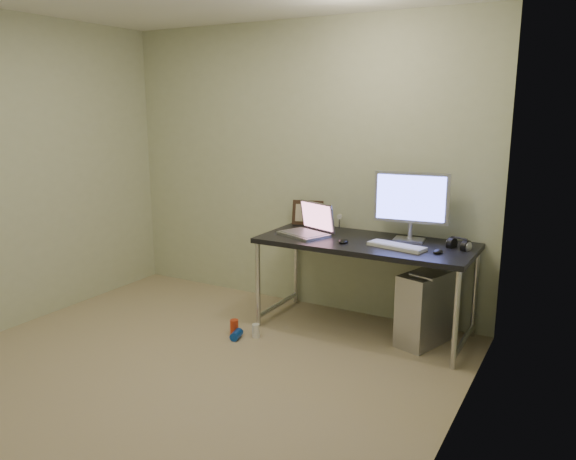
# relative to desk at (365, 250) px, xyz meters

# --- Properties ---
(floor) EXTENTS (3.50, 3.50, 0.00)m
(floor) POSITION_rel_desk_xyz_m (-0.80, -1.38, -0.67)
(floor) COLOR tan
(floor) RESTS_ON ground
(wall_back) EXTENTS (3.50, 0.02, 2.50)m
(wall_back) POSITION_rel_desk_xyz_m (-0.80, 0.37, 0.58)
(wall_back) COLOR beige
(wall_back) RESTS_ON ground
(wall_right) EXTENTS (0.02, 3.50, 2.50)m
(wall_right) POSITION_rel_desk_xyz_m (0.95, -1.38, 0.58)
(wall_right) COLOR beige
(wall_right) RESTS_ON ground
(desk) EXTENTS (1.67, 0.73, 0.75)m
(desk) POSITION_rel_desk_xyz_m (0.00, 0.00, 0.00)
(desk) COLOR black
(desk) RESTS_ON ground
(tower_computer) EXTENTS (0.39, 0.58, 0.60)m
(tower_computer) POSITION_rel_desk_xyz_m (0.51, 0.04, -0.39)
(tower_computer) COLOR #B0B1B5
(tower_computer) RESTS_ON ground
(cable_a) EXTENTS (0.01, 0.16, 0.69)m
(cable_a) POSITION_rel_desk_xyz_m (0.46, 0.32, -0.27)
(cable_a) COLOR black
(cable_a) RESTS_ON ground
(cable_b) EXTENTS (0.02, 0.11, 0.71)m
(cable_b) POSITION_rel_desk_xyz_m (0.55, 0.30, -0.29)
(cable_b) COLOR black
(cable_b) RESTS_ON ground
(can_red) EXTENTS (0.08, 0.08, 0.12)m
(can_red) POSITION_rel_desk_xyz_m (-0.87, -0.57, -0.62)
(can_red) COLOR red
(can_red) RESTS_ON ground
(can_white) EXTENTS (0.07, 0.07, 0.11)m
(can_white) POSITION_rel_desk_xyz_m (-0.68, -0.54, -0.62)
(can_white) COLOR white
(can_white) RESTS_ON ground
(can_blue) EXTENTS (0.09, 0.14, 0.07)m
(can_blue) POSITION_rel_desk_xyz_m (-0.80, -0.64, -0.64)
(can_blue) COLOR #0F3EA9
(can_blue) RESTS_ON ground
(laptop) EXTENTS (0.46, 0.42, 0.26)m
(laptop) POSITION_rel_desk_xyz_m (-0.49, -0.02, 0.14)
(laptop) COLOR silver
(laptop) RESTS_ON desk
(monitor) EXTENTS (0.57, 0.19, 0.54)m
(monitor) POSITION_rel_desk_xyz_m (0.30, 0.17, 0.39)
(monitor) COLOR silver
(monitor) RESTS_ON desk
(keyboard) EXTENTS (0.45, 0.22, 0.03)m
(keyboard) POSITION_rel_desk_xyz_m (0.28, -0.10, 0.09)
(keyboard) COLOR silver
(keyboard) RESTS_ON desk
(mouse_right) EXTENTS (0.07, 0.11, 0.04)m
(mouse_right) POSITION_rel_desk_xyz_m (0.59, -0.10, 0.09)
(mouse_right) COLOR black
(mouse_right) RESTS_ON desk
(mouse_left) EXTENTS (0.09, 0.13, 0.04)m
(mouse_left) POSITION_rel_desk_xyz_m (-0.13, -0.14, 0.09)
(mouse_left) COLOR black
(mouse_left) RESTS_ON desk
(headphones) EXTENTS (0.18, 0.10, 0.11)m
(headphones) POSITION_rel_desk_xyz_m (0.69, 0.10, 0.10)
(headphones) COLOR black
(headphones) RESTS_ON desk
(picture_frame) EXTENTS (0.28, 0.14, 0.22)m
(picture_frame) POSITION_rel_desk_xyz_m (-0.67, 0.31, 0.18)
(picture_frame) COLOR black
(picture_frame) RESTS_ON desk
(webcam) EXTENTS (0.05, 0.04, 0.13)m
(webcam) POSITION_rel_desk_xyz_m (-0.36, 0.30, 0.17)
(webcam) COLOR silver
(webcam) RESTS_ON desk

